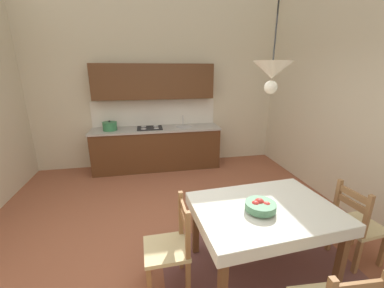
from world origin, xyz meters
TOP-DOWN VIEW (x-y plane):
  - ground_plane at (0.00, 0.00)m, footprint 5.86×6.14m
  - wall_back at (0.00, 2.83)m, footprint 5.86×0.12m
  - area_rug at (0.83, -0.72)m, footprint 2.10×1.60m
  - kitchen_cabinetry at (-0.11, 2.50)m, footprint 2.69×0.63m
  - dining_table at (0.83, -0.62)m, footprint 1.49×1.12m
  - dining_chair_window_side at (1.91, -0.70)m, footprint 0.45×0.45m
  - dining_chair_tv_side at (-0.15, -0.64)m, footprint 0.43×0.43m
  - fruit_bowl at (0.74, -0.68)m, footprint 0.30×0.30m
  - pendant_lamp at (0.72, -0.69)m, footprint 0.32×0.32m

SIDE VIEW (x-z plane):
  - ground_plane at x=0.00m, z-range -0.10..0.00m
  - area_rug at x=0.83m, z-range 0.00..0.01m
  - dining_chair_window_side at x=1.91m, z-range -0.02..0.91m
  - dining_chair_tv_side at x=-0.15m, z-range -0.02..0.91m
  - dining_table at x=0.83m, z-range 0.26..1.01m
  - fruit_bowl at x=0.74m, z-range 0.75..0.87m
  - kitchen_cabinetry at x=-0.11m, z-range -0.24..1.96m
  - wall_back at x=0.00m, z-range 0.00..4.10m
  - pendant_lamp at x=0.72m, z-range 1.67..2.48m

